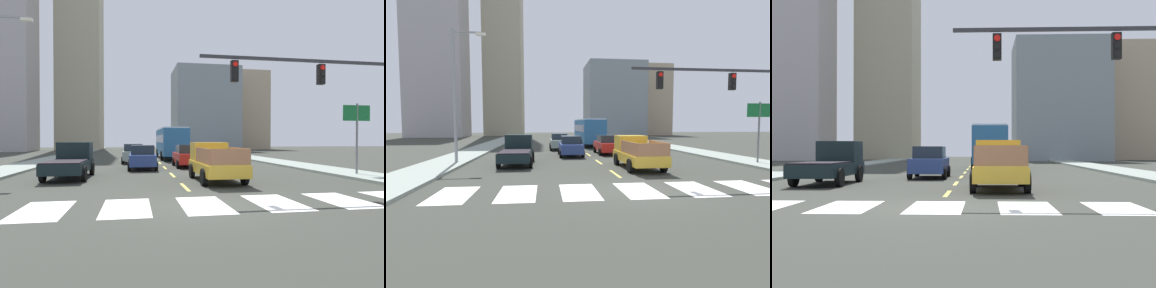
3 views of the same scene
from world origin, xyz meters
TOP-DOWN VIEW (x-y plane):
  - ground_plane at (0.00, 0.00)m, footprint 160.00×160.00m
  - sidewalk_right at (10.61, 18.00)m, footprint 2.98×110.00m
  - sidewalk_left at (-10.61, 18.00)m, footprint 2.98×110.00m
  - crosswalk_stripe_2 at (-2.46, 0.00)m, footprint 1.49×2.92m
  - crosswalk_stripe_3 at (0.00, 0.00)m, footprint 1.49×2.92m
  - crosswalk_stripe_4 at (2.46, 0.00)m, footprint 1.49×2.92m
  - crosswalk_stripe_5 at (4.93, 0.00)m, footprint 1.49×2.92m
  - lane_dash_0 at (0.00, 4.00)m, footprint 0.16×2.40m
  - lane_dash_1 at (0.00, 9.00)m, footprint 0.16×2.40m
  - lane_dash_2 at (0.00, 14.00)m, footprint 0.16×2.40m
  - lane_dash_3 at (0.00, 19.00)m, footprint 0.16×2.40m
  - lane_dash_4 at (0.00, 24.00)m, footprint 0.16×2.40m
  - lane_dash_5 at (0.00, 29.00)m, footprint 0.16×2.40m
  - lane_dash_6 at (0.00, 34.00)m, footprint 0.16×2.40m
  - lane_dash_7 at (0.00, 39.00)m, footprint 0.16×2.40m
  - pickup_stakebed at (1.88, 6.22)m, footprint 2.18×5.20m
  - pickup_dark at (-5.71, 8.80)m, footprint 2.18×5.20m
  - city_bus at (1.68, 25.21)m, footprint 2.72×10.80m
  - sedan_mid at (-1.68, 13.11)m, footprint 2.02×4.40m
  - sedan_near_left at (1.79, 14.44)m, footprint 2.02×4.40m
  - sedan_far at (-2.34, 19.44)m, footprint 2.02×4.40m
  - traffic_signal_gantry at (6.66, 2.21)m, footprint 9.50×0.27m
  - block_mid_left at (-25.63, 51.89)m, footprint 11.11×7.73m
  - block_mid_right at (22.10, 57.91)m, footprint 7.95×7.16m
  - block_low_left at (11.19, 51.93)m, footprint 11.97×10.78m

SIDE VIEW (x-z plane):
  - ground_plane at x=0.00m, z-range 0.00..0.00m
  - lane_dash_0 at x=0.00m, z-range 0.00..0.01m
  - lane_dash_1 at x=0.00m, z-range 0.00..0.01m
  - lane_dash_2 at x=0.00m, z-range 0.00..0.01m
  - lane_dash_3 at x=0.00m, z-range 0.00..0.01m
  - lane_dash_4 at x=0.00m, z-range 0.00..0.01m
  - lane_dash_5 at x=0.00m, z-range 0.00..0.01m
  - lane_dash_6 at x=0.00m, z-range 0.00..0.01m
  - lane_dash_7 at x=0.00m, z-range 0.00..0.01m
  - crosswalk_stripe_2 at x=-2.46m, z-range 0.00..0.01m
  - crosswalk_stripe_3 at x=0.00m, z-range 0.00..0.01m
  - crosswalk_stripe_4 at x=2.46m, z-range 0.00..0.01m
  - crosswalk_stripe_5 at x=4.93m, z-range 0.00..0.01m
  - sidewalk_right at x=10.61m, z-range 0.00..0.15m
  - sidewalk_left at x=-10.61m, z-range 0.00..0.15m
  - sedan_mid at x=-1.68m, z-range 0.00..1.72m
  - sedan_near_left at x=1.79m, z-range 0.00..1.72m
  - sedan_far at x=-2.34m, z-range 0.00..1.72m
  - pickup_dark at x=-5.71m, z-range -0.06..1.90m
  - pickup_stakebed at x=1.88m, z-range -0.04..1.92m
  - city_bus at x=1.68m, z-range 0.29..3.61m
  - traffic_signal_gantry at x=6.66m, z-range 1.22..7.22m
  - block_low_left at x=11.19m, z-range 0.00..15.68m
  - block_mid_right at x=22.10m, z-range 0.00..16.74m
  - block_mid_left at x=-25.63m, z-range 0.00..32.44m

